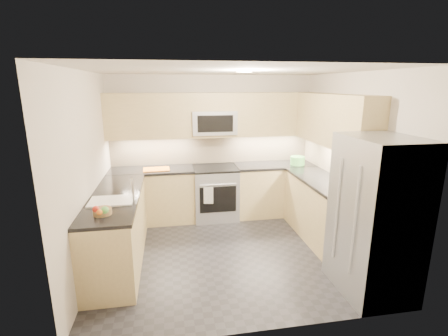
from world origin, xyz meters
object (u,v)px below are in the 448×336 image
microwave (214,122)px  fruit_basket (102,211)px  utensil_bowl (298,161)px  cutting_board (156,169)px  refrigerator (376,217)px  gas_range (215,193)px

microwave → fruit_basket: bearing=-126.6°
utensil_bowl → cutting_board: 2.49m
microwave → utensil_bowl: size_ratio=2.95×
refrigerator → utensil_bowl: (0.03, 2.34, 0.11)m
gas_range → cutting_board: size_ratio=2.10×
microwave → utensil_bowl: 1.65m
cutting_board → fruit_basket: 1.97m
microwave → cutting_board: bearing=-171.3°
cutting_board → utensil_bowl: bearing=-1.4°
gas_range → microwave: size_ratio=1.20×
refrigerator → utensil_bowl: refrigerator is taller
refrigerator → fruit_basket: bearing=170.6°
microwave → fruit_basket: 2.66m
utensil_bowl → refrigerator: bearing=-90.8°
gas_range → fruit_basket: fruit_basket is taller
refrigerator → fruit_basket: refrigerator is taller
refrigerator → cutting_board: (-2.45, 2.40, 0.05)m
cutting_board → fruit_basket: (-0.53, -1.90, 0.03)m
gas_range → utensil_bowl: 1.59m
gas_range → microwave: (0.00, 0.12, 1.24)m
gas_range → microwave: bearing=90.0°
gas_range → refrigerator: (1.45, -2.43, 0.45)m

